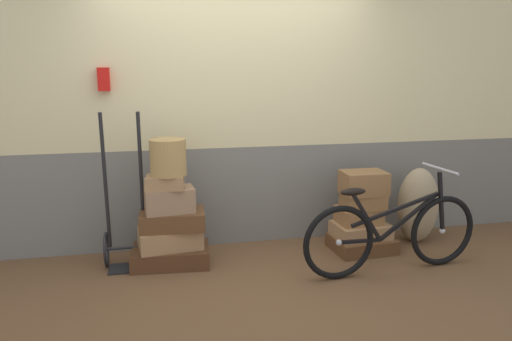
% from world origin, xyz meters
% --- Properties ---
extents(ground, '(9.78, 5.20, 0.06)m').
position_xyz_m(ground, '(0.00, 0.00, -0.03)').
color(ground, brown).
extents(station_building, '(7.78, 0.74, 3.15)m').
position_xyz_m(station_building, '(0.01, 0.85, 1.58)').
color(station_building, slate).
rests_on(station_building, ground).
extents(suitcase_0, '(0.70, 0.47, 0.16)m').
position_xyz_m(suitcase_0, '(-0.65, 0.35, 0.08)').
color(suitcase_0, '#4C2D19').
rests_on(suitcase_0, ground).
extents(suitcase_1, '(0.57, 0.39, 0.18)m').
position_xyz_m(suitcase_1, '(-0.65, 0.35, 0.24)').
color(suitcase_1, '#9E754C').
rests_on(suitcase_1, suitcase_0).
extents(suitcase_2, '(0.57, 0.39, 0.16)m').
position_xyz_m(suitcase_2, '(-0.63, 0.35, 0.41)').
color(suitcase_2, brown).
rests_on(suitcase_2, suitcase_1).
extents(suitcase_3, '(0.44, 0.29, 0.21)m').
position_xyz_m(suitcase_3, '(-0.65, 0.33, 0.59)').
color(suitcase_3, '#937051').
rests_on(suitcase_3, suitcase_2).
extents(suitcase_4, '(0.34, 0.26, 0.11)m').
position_xyz_m(suitcase_4, '(-0.68, 0.31, 0.76)').
color(suitcase_4, '#9E754C').
rests_on(suitcase_4, suitcase_3).
extents(suitcase_5, '(0.59, 0.48, 0.13)m').
position_xyz_m(suitcase_5, '(1.14, 0.30, 0.07)').
color(suitcase_5, brown).
rests_on(suitcase_5, ground).
extents(suitcase_6, '(0.53, 0.41, 0.13)m').
position_xyz_m(suitcase_6, '(1.13, 0.32, 0.20)').
color(suitcase_6, '#9E754C').
rests_on(suitcase_6, suitcase_5).
extents(suitcase_7, '(0.40, 0.32, 0.15)m').
position_xyz_m(suitcase_7, '(1.11, 0.34, 0.34)').
color(suitcase_7, olive).
rests_on(suitcase_7, suitcase_6).
extents(suitcase_8, '(0.40, 0.32, 0.14)m').
position_xyz_m(suitcase_8, '(1.15, 0.33, 0.48)').
color(suitcase_8, olive).
rests_on(suitcase_8, suitcase_7).
extents(suitcase_9, '(0.41, 0.31, 0.21)m').
position_xyz_m(suitcase_9, '(1.14, 0.33, 0.66)').
color(suitcase_9, olive).
rests_on(suitcase_9, suitcase_8).
extents(wicker_basket, '(0.30, 0.30, 0.31)m').
position_xyz_m(wicker_basket, '(-0.65, 0.33, 0.97)').
color(wicker_basket, '#A8844C').
rests_on(wicker_basket, suitcase_4).
extents(luggage_trolley, '(0.38, 0.37, 1.35)m').
position_xyz_m(luggage_trolley, '(-1.03, 0.41, 0.31)').
color(luggage_trolley, black).
rests_on(luggage_trolley, ground).
extents(burlap_sack, '(0.41, 0.34, 0.75)m').
position_xyz_m(burlap_sack, '(1.77, 0.42, 0.38)').
color(burlap_sack, '#9E8966').
rests_on(burlap_sack, ground).
extents(bicycle, '(1.62, 0.46, 0.89)m').
position_xyz_m(bicycle, '(1.17, -0.21, 0.34)').
color(bicycle, black).
rests_on(bicycle, ground).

